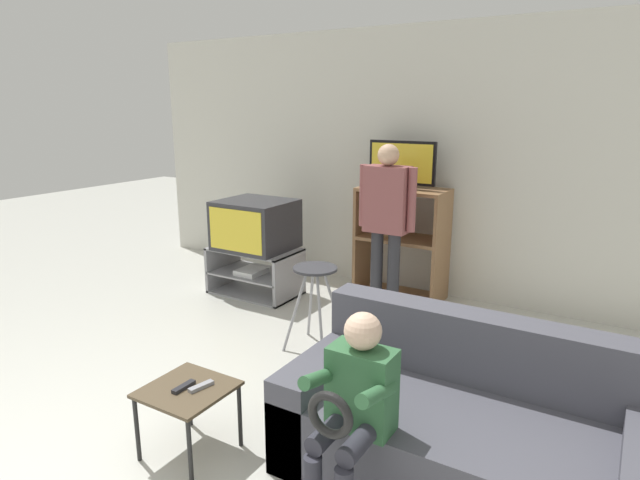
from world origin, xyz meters
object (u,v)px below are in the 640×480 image
(folding_stool, at_px, (315,283))
(person_standing_adult, at_px, (387,214))
(remote_control_white, at_px, (201,386))
(person_seated_child, at_px, (353,403))
(snack_table, at_px, (188,396))
(tv_stand, at_px, (255,271))
(remote_control_black, at_px, (184,387))
(television_flat, at_px, (402,166))
(media_shelf, at_px, (401,243))
(television_main, at_px, (256,225))
(couch, at_px, (466,432))

(folding_stool, relative_size, person_standing_adult, 0.43)
(remote_control_white, distance_m, person_seated_child, 0.92)
(snack_table, height_order, person_standing_adult, person_standing_adult)
(tv_stand, relative_size, snack_table, 2.03)
(tv_stand, xyz_separation_m, remote_control_black, (1.28, -2.25, 0.17))
(remote_control_white, bearing_deg, television_flat, 104.39)
(folding_stool, xyz_separation_m, snack_table, (0.11, -1.47, -0.19))
(television_flat, height_order, person_seated_child, television_flat)
(television_flat, xyz_separation_m, snack_table, (0.02, -2.87, -0.96))
(snack_table, relative_size, remote_control_black, 3.00)
(folding_stool, bearing_deg, person_standing_adult, 80.00)
(snack_table, height_order, remote_control_black, remote_control_black)
(person_standing_adult, bearing_deg, media_shelf, 96.21)
(folding_stool, bearing_deg, television_main, 146.40)
(couch, relative_size, person_standing_adult, 1.15)
(media_shelf, distance_m, snack_table, 2.90)
(tv_stand, height_order, television_main, television_main)
(media_shelf, bearing_deg, television_main, -153.64)
(person_seated_child, bearing_deg, television_flat, 109.21)
(media_shelf, bearing_deg, television_flat, -133.29)
(person_seated_child, bearing_deg, remote_control_white, -178.72)
(snack_table, height_order, person_seated_child, person_seated_child)
(television_main, height_order, remote_control_black, television_main)
(television_main, distance_m, snack_table, 2.62)
(media_shelf, relative_size, snack_table, 2.53)
(television_main, height_order, couch, television_main)
(snack_table, bearing_deg, couch, 22.77)
(tv_stand, xyz_separation_m, television_main, (0.01, 0.02, 0.48))
(tv_stand, height_order, remote_control_black, tv_stand)
(television_main, height_order, person_standing_adult, person_standing_adult)
(media_shelf, bearing_deg, remote_control_black, -90.25)
(television_main, relative_size, snack_table, 1.62)
(television_main, bearing_deg, folding_stool, -33.60)
(tv_stand, height_order, person_seated_child, person_seated_child)
(tv_stand, bearing_deg, person_seated_child, -43.91)
(television_main, height_order, snack_table, television_main)
(television_flat, bearing_deg, person_seated_child, -70.79)
(person_seated_child, bearing_deg, folding_stool, 127.22)
(couch, bearing_deg, television_flat, 120.34)
(television_main, xyz_separation_m, person_seated_child, (2.25, -2.20, -0.14))
(remote_control_black, bearing_deg, remote_control_white, 34.60)
(television_main, xyz_separation_m, couch, (2.62, -1.69, -0.44))
(remote_control_black, xyz_separation_m, person_standing_adult, (0.07, 2.41, 0.52))
(tv_stand, xyz_separation_m, snack_table, (1.29, -2.23, 0.11))
(television_main, xyz_separation_m, folding_stool, (1.18, -0.78, -0.18))
(tv_stand, relative_size, person_seated_child, 0.90)
(remote_control_black, height_order, person_seated_child, person_seated_child)
(media_shelf, bearing_deg, person_standing_adult, -83.79)
(tv_stand, height_order, media_shelf, media_shelf)
(television_flat, height_order, remote_control_black, television_flat)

